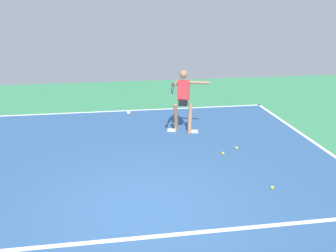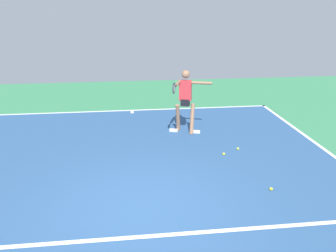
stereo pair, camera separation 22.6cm
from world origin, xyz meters
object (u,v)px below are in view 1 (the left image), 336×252
at_px(tennis_ball_by_sideline, 237,148).
at_px(tennis_ball_near_service_line, 272,187).
at_px(tennis_player, 183,97).
at_px(tennis_ball_near_player, 223,153).

relative_size(tennis_ball_by_sideline, tennis_ball_near_service_line, 1.00).
bearing_deg(tennis_player, tennis_ball_near_service_line, 125.94).
xyz_separation_m(tennis_ball_near_service_line, tennis_ball_near_player, (0.47, -1.83, 0.00)).
bearing_deg(tennis_player, tennis_ball_near_player, 129.62).
xyz_separation_m(tennis_player, tennis_ball_near_service_line, (-1.16, 3.55, -1.03)).
xyz_separation_m(tennis_player, tennis_ball_near_player, (-0.69, 1.73, -1.03)).
relative_size(tennis_ball_by_sideline, tennis_ball_near_player, 1.00).
bearing_deg(tennis_ball_near_player, tennis_ball_by_sideline, -148.00).
bearing_deg(tennis_ball_near_service_line, tennis_player, -71.94).
relative_size(tennis_player, tennis_ball_near_player, 27.85).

